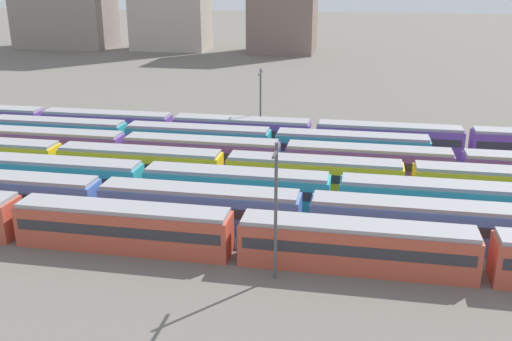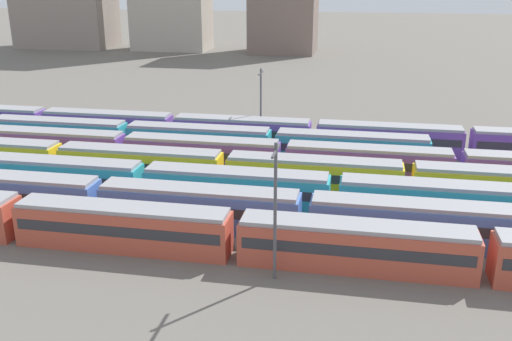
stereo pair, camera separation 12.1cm
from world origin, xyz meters
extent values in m
cube|color=#BC4C38|center=(26.03, 0.00, 1.70)|extent=(18.00, 3.00, 3.40)
cube|color=#2D2D33|center=(26.03, 0.00, 2.11)|extent=(17.20, 3.06, 0.90)
cube|color=#939399|center=(26.03, 0.00, 3.57)|extent=(17.60, 2.70, 0.35)
cube|color=#BC4C38|center=(44.93, 0.00, 1.70)|extent=(18.00, 3.00, 3.40)
cube|color=#2D2D33|center=(44.93, 0.00, 2.11)|extent=(17.20, 3.06, 0.90)
cube|color=#939399|center=(44.93, 0.00, 3.57)|extent=(17.60, 2.70, 0.35)
cube|color=#4C70BC|center=(12.14, 5.20, 1.70)|extent=(18.00, 3.00, 3.40)
cube|color=#2D2D33|center=(12.14, 5.20, 2.11)|extent=(17.20, 3.06, 0.90)
cube|color=#939399|center=(12.14, 5.20, 3.57)|extent=(17.60, 2.70, 0.35)
cube|color=#4C70BC|center=(31.04, 5.20, 1.70)|extent=(18.00, 3.00, 3.40)
cube|color=#2D2D33|center=(31.04, 5.20, 2.11)|extent=(17.20, 3.06, 0.90)
cube|color=#939399|center=(31.04, 5.20, 3.57)|extent=(17.60, 2.70, 0.35)
cube|color=#4C70BC|center=(49.94, 5.20, 1.70)|extent=(18.00, 3.00, 3.40)
cube|color=#2D2D33|center=(49.94, 5.20, 2.11)|extent=(17.20, 3.06, 0.90)
cube|color=#939399|center=(49.94, 5.20, 3.57)|extent=(17.60, 2.70, 0.35)
cube|color=teal|center=(14.35, 10.40, 1.70)|extent=(18.00, 3.00, 3.40)
cube|color=#2D2D33|center=(14.35, 10.40, 2.11)|extent=(17.20, 3.06, 0.90)
cube|color=#939399|center=(14.35, 10.40, 3.57)|extent=(17.60, 2.70, 0.35)
cube|color=teal|center=(33.25, 10.40, 1.70)|extent=(18.00, 3.00, 3.40)
cube|color=#2D2D33|center=(33.25, 10.40, 2.11)|extent=(17.20, 3.06, 0.90)
cube|color=#939399|center=(33.25, 10.40, 3.57)|extent=(17.60, 2.70, 0.35)
cube|color=teal|center=(52.15, 10.40, 1.70)|extent=(18.00, 3.00, 3.40)
cube|color=#2D2D33|center=(52.15, 10.40, 2.11)|extent=(17.20, 3.06, 0.90)
cube|color=#939399|center=(52.15, 10.40, 3.57)|extent=(17.60, 2.70, 0.35)
cube|color=yellow|center=(21.37, 15.60, 1.70)|extent=(18.00, 3.00, 3.40)
cube|color=#2D2D33|center=(21.37, 15.60, 2.11)|extent=(17.20, 3.06, 0.90)
cube|color=#939399|center=(21.37, 15.60, 3.57)|extent=(17.60, 2.70, 0.35)
cube|color=yellow|center=(40.27, 15.60, 1.70)|extent=(18.00, 3.00, 3.40)
cube|color=#2D2D33|center=(40.27, 15.60, 2.11)|extent=(17.20, 3.06, 0.90)
cube|color=#939399|center=(40.27, 15.60, 3.57)|extent=(17.60, 2.70, 0.35)
cube|color=yellow|center=(59.17, 15.60, 1.70)|extent=(18.00, 3.00, 3.40)
cube|color=#2D2D33|center=(59.17, 15.60, 2.11)|extent=(17.20, 3.06, 0.90)
cube|color=#939399|center=(59.17, 15.60, 3.57)|extent=(17.60, 2.70, 0.35)
cube|color=#6B429E|center=(7.95, 20.80, 1.70)|extent=(18.00, 3.00, 3.40)
cube|color=#2D2D33|center=(7.95, 20.80, 2.11)|extent=(17.20, 3.06, 0.90)
cube|color=#939399|center=(7.95, 20.80, 3.57)|extent=(17.60, 2.70, 0.35)
cube|color=#6B429E|center=(26.85, 20.80, 1.70)|extent=(18.00, 3.00, 3.40)
cube|color=#2D2D33|center=(26.85, 20.80, 2.11)|extent=(17.20, 3.06, 0.90)
cube|color=#939399|center=(26.85, 20.80, 3.57)|extent=(17.60, 2.70, 0.35)
cube|color=#6B429E|center=(45.75, 20.80, 1.70)|extent=(18.00, 3.00, 3.40)
cube|color=#2D2D33|center=(45.75, 20.80, 2.11)|extent=(17.20, 3.06, 0.90)
cube|color=#939399|center=(45.75, 20.80, 3.57)|extent=(17.60, 2.70, 0.35)
cube|color=teal|center=(6.03, 26.00, 1.70)|extent=(18.00, 3.00, 3.40)
cube|color=#2D2D33|center=(6.03, 26.00, 2.11)|extent=(17.20, 3.06, 0.90)
cube|color=#939399|center=(6.03, 26.00, 3.57)|extent=(17.60, 2.70, 0.35)
cube|color=teal|center=(24.93, 26.00, 1.70)|extent=(18.00, 3.00, 3.40)
cube|color=#2D2D33|center=(24.93, 26.00, 2.11)|extent=(17.20, 3.06, 0.90)
cube|color=#939399|center=(24.93, 26.00, 3.57)|extent=(17.60, 2.70, 0.35)
cube|color=teal|center=(43.83, 26.00, 1.70)|extent=(18.00, 3.00, 3.40)
cube|color=#2D2D33|center=(43.83, 26.00, 2.11)|extent=(17.20, 3.06, 0.90)
cube|color=#939399|center=(43.83, 26.00, 3.57)|extent=(17.60, 2.70, 0.35)
cube|color=#6B429E|center=(10.49, 31.20, 1.70)|extent=(18.00, 3.00, 3.40)
cube|color=#2D2D33|center=(10.49, 31.20, 2.11)|extent=(17.20, 3.06, 0.90)
cube|color=#939399|center=(10.49, 31.20, 3.57)|extent=(17.60, 2.70, 0.35)
cube|color=#6B429E|center=(29.39, 31.20, 1.70)|extent=(18.00, 3.00, 3.40)
cube|color=#2D2D33|center=(29.39, 31.20, 2.11)|extent=(17.20, 3.06, 0.90)
cube|color=#939399|center=(29.39, 31.20, 3.57)|extent=(17.60, 2.70, 0.35)
cube|color=#6B429E|center=(48.29, 31.20, 1.70)|extent=(18.00, 3.00, 3.40)
cube|color=#2D2D33|center=(48.29, 31.20, 2.11)|extent=(17.20, 3.06, 0.90)
cube|color=#939399|center=(48.29, 31.20, 3.57)|extent=(17.60, 2.70, 0.35)
cylinder|color=#4C4C51|center=(31.38, 34.00, 4.92)|extent=(0.24, 0.24, 9.84)
cube|color=#47474C|center=(31.38, 34.00, 9.24)|extent=(0.16, 3.20, 0.16)
cylinder|color=#4C4C51|center=(39.09, -2.74, 5.28)|extent=(0.24, 0.24, 10.57)
cube|color=#47474C|center=(39.09, -2.74, 9.97)|extent=(0.16, 3.20, 0.16)
camera|label=1|loc=(44.70, -40.41, 21.60)|focal=40.31mm
camera|label=2|loc=(44.82, -40.39, 21.60)|focal=40.31mm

